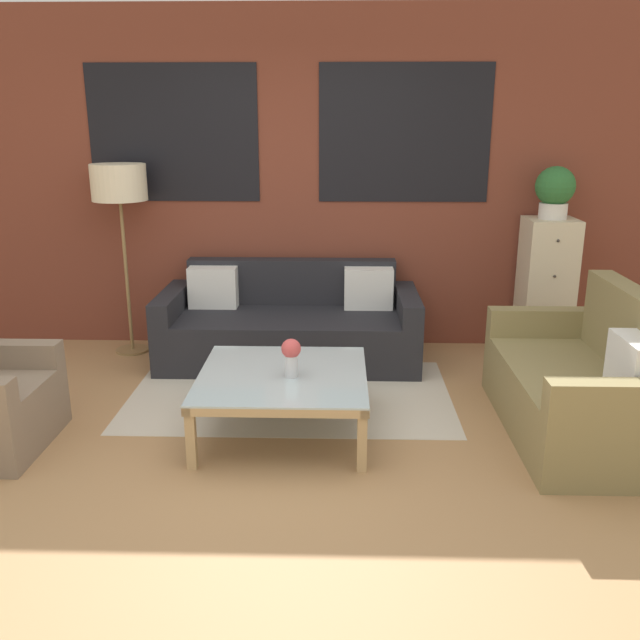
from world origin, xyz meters
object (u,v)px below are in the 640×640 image
at_px(floor_lamp, 119,189).
at_px(flower_vase, 291,355).
at_px(drawer_cabinet, 545,288).
at_px(settee_vintage, 583,387).
at_px(coffee_table, 283,381).
at_px(couch_dark, 290,327).
at_px(potted_plant, 555,190).

height_order(floor_lamp, flower_vase, floor_lamp).
bearing_deg(flower_vase, drawer_cabinet, 39.27).
xyz_separation_m(settee_vintage, flower_vase, (-1.82, -0.10, 0.23)).
bearing_deg(floor_lamp, coffee_table, -47.08).
relative_size(couch_dark, drawer_cabinet, 1.81).
relative_size(coffee_table, floor_lamp, 0.66).
height_order(floor_lamp, drawer_cabinet, floor_lamp).
relative_size(coffee_table, flower_vase, 4.27).
height_order(coffee_table, flower_vase, flower_vase).
height_order(couch_dark, coffee_table, couch_dark).
bearing_deg(couch_dark, drawer_cabinet, 5.64).
bearing_deg(coffee_table, potted_plant, 37.49).
bearing_deg(coffee_table, floor_lamp, 132.92).
bearing_deg(potted_plant, floor_lamp, -179.21).
bearing_deg(flower_vase, settee_vintage, 3.01).
bearing_deg(settee_vintage, coffee_table, -178.80).
xyz_separation_m(settee_vintage, coffee_table, (-1.87, -0.04, 0.04)).
distance_m(couch_dark, floor_lamp, 1.76).
distance_m(settee_vintage, coffee_table, 1.87).
relative_size(potted_plant, flower_vase, 1.71).
height_order(couch_dark, drawer_cabinet, drawer_cabinet).
xyz_separation_m(floor_lamp, flower_vase, (1.48, -1.59, -0.84)).
height_order(potted_plant, flower_vase, potted_plant).
relative_size(couch_dark, flower_vase, 8.52).
xyz_separation_m(settee_vintage, drawer_cabinet, (0.19, 1.54, 0.26)).
height_order(couch_dark, floor_lamp, floor_lamp).
bearing_deg(floor_lamp, drawer_cabinet, 0.79).
xyz_separation_m(potted_plant, flower_vase, (-2.00, -1.64, -0.83)).
bearing_deg(flower_vase, couch_dark, 94.57).
bearing_deg(couch_dark, coffee_table, -87.70).
distance_m(drawer_cabinet, potted_plant, 0.80).
distance_m(coffee_table, flower_vase, 0.21).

